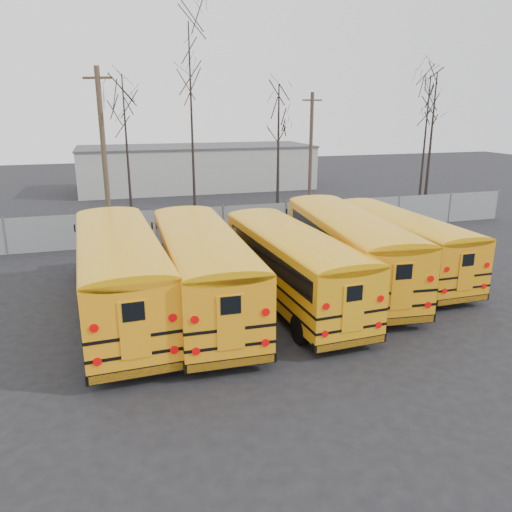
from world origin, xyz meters
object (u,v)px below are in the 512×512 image
object	(u,v)px
bus_c	(290,259)
utility_pole_left	(104,152)
bus_a	(119,267)
bus_e	(398,238)
bus_d	(346,242)
bus_b	(201,263)
utility_pole_right	(311,150)

from	to	relation	value
bus_c	utility_pole_left	bearing A→B (deg)	113.48
bus_a	bus_e	bearing A→B (deg)	4.40
bus_d	utility_pole_left	bearing A→B (deg)	134.21
bus_d	bus_e	size ratio (longest dim) A/B	1.13
utility_pole_left	bus_a	bearing A→B (deg)	-65.38
bus_b	bus_c	bearing A→B (deg)	-0.89
bus_b	bus_d	bearing A→B (deg)	11.52
bus_e	utility_pole_left	bearing A→B (deg)	137.20
bus_e	utility_pole_right	distance (m)	17.04
bus_a	utility_pole_left	world-z (taller)	utility_pole_left
bus_b	utility_pole_left	xyz separation A→B (m)	(-3.21, 13.49, 3.14)
bus_b	utility_pole_right	bearing A→B (deg)	58.13
bus_b	bus_e	bearing A→B (deg)	12.17
bus_a	utility_pole_right	world-z (taller)	utility_pole_right
bus_c	bus_e	xyz separation A→B (m)	(6.12, 1.98, -0.08)
utility_pole_left	bus_b	bearing A→B (deg)	-52.86
utility_pole_right	bus_a	bearing A→B (deg)	-126.97
utility_pole_left	utility_pole_right	world-z (taller)	utility_pole_left
bus_e	utility_pole_right	xyz separation A→B (m)	(2.45, 16.64, 2.75)
bus_c	utility_pole_right	xyz separation A→B (m)	(8.57, 18.62, 2.67)
bus_b	utility_pole_right	size ratio (longest dim) A/B	1.37
bus_d	utility_pole_right	xyz separation A→B (m)	(5.44, 17.29, 2.55)
bus_a	bus_c	bearing A→B (deg)	-6.37
bus_a	bus_b	bearing A→B (deg)	-8.21
bus_c	bus_e	size ratio (longest dim) A/B	1.05
bus_c	utility_pole_left	xyz separation A→B (m)	(-6.79, 13.64, 3.27)
bus_d	bus_e	bearing A→B (deg)	17.53
bus_a	bus_d	world-z (taller)	bus_a
bus_c	bus_e	distance (m)	6.43
utility_pole_left	utility_pole_right	size ratio (longest dim) A/B	1.13
bus_a	bus_c	size ratio (longest dim) A/B	1.09
bus_b	utility_pole_left	distance (m)	14.22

